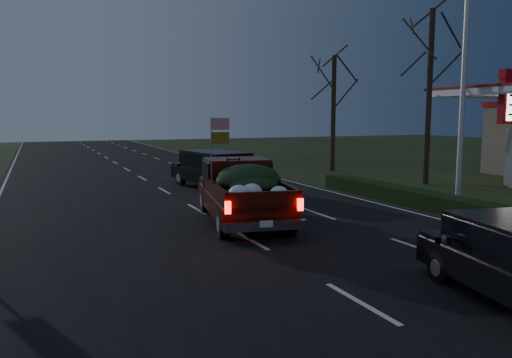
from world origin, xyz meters
name	(u,v)px	position (x,y,z in m)	size (l,w,h in m)	color
ground	(251,241)	(0.00, 0.00, 0.00)	(120.00, 120.00, 0.00)	black
road_asphalt	(251,241)	(0.00, 0.00, 0.01)	(14.00, 120.00, 0.02)	black
hedge_row	(405,196)	(7.80, 3.00, 0.30)	(1.00, 10.00, 0.60)	black
light_pole	(465,59)	(9.50, 2.00, 5.48)	(0.50, 0.90, 9.16)	silver
bare_tree_mid	(431,54)	(12.50, 7.00, 6.35)	(3.60, 3.60, 8.50)	black
bare_tree_far	(334,85)	(11.50, 14.00, 5.23)	(3.60, 3.60, 7.00)	black
pickup_truck	(242,188)	(0.73, 2.40, 1.11)	(3.15, 5.94, 2.96)	#3E0F08
lead_suv	(214,166)	(2.39, 9.95, 1.07)	(2.87, 5.20, 1.42)	black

